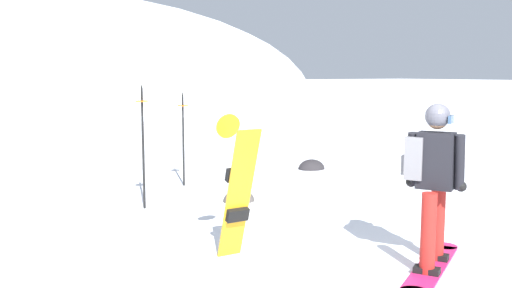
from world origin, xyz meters
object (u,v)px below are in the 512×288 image
snowboarder_main (432,181)px  rock_dark (239,201)px  spare_snowboard (237,187)px  rock_mid (311,169)px  piste_marker_far (143,138)px  piste_marker_near (183,132)px

snowboarder_main → rock_dark: (-0.22, 3.69, -0.92)m
spare_snowboard → rock_mid: bearing=46.0°
piste_marker_far → rock_mid: bearing=20.0°
spare_snowboard → rock_dark: (1.38, 2.46, -0.80)m
piste_marker_far → snowboarder_main: bearing=-67.3°
piste_marker_far → rock_mid: (4.23, 1.54, -1.07)m
rock_mid → piste_marker_far: bearing=-160.0°
piste_marker_far → rock_dark: bearing=-11.8°
spare_snowboard → rock_mid: 6.04m
piste_marker_near → rock_mid: (3.03, 0.25, -0.98)m
rock_dark → spare_snowboard: bearing=-119.2°
piste_marker_near → rock_dark: size_ratio=3.30×
spare_snowboard → rock_dark: bearing=60.8°
snowboarder_main → spare_snowboard: bearing=142.3°
piste_marker_near → rock_dark: bearing=-81.1°
rock_mid → rock_dark: bearing=-146.4°
snowboarder_main → rock_mid: snowboarder_main is taller
piste_marker_near → rock_mid: size_ratio=2.91×
spare_snowboard → rock_mid: (4.16, 4.30, -0.80)m
spare_snowboard → rock_mid: size_ratio=2.71×
snowboarder_main → spare_snowboard: snowboarder_main is taller
snowboarder_main → spare_snowboard: 2.02m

